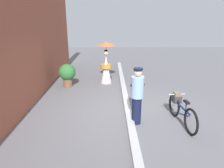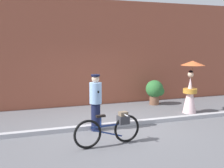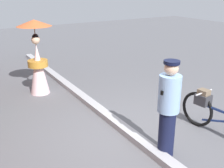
{
  "view_description": "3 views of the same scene",
  "coord_description": "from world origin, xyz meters",
  "px_view_note": "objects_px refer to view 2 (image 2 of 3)",
  "views": [
    {
      "loc": [
        -5.66,
        0.55,
        2.82
      ],
      "look_at": [
        -0.15,
        0.5,
        1.01
      ],
      "focal_mm": 32.19,
      "sensor_mm": 36.0,
      "label": 1
    },
    {
      "loc": [
        -2.8,
        -7.68,
        2.42
      ],
      "look_at": [
        0.11,
        0.48,
        1.21
      ],
      "focal_mm": 45.7,
      "sensor_mm": 36.0,
      "label": 2
    },
    {
      "loc": [
        -3.49,
        2.58,
        2.64
      ],
      "look_at": [
        0.28,
        0.31,
        1.04
      ],
      "focal_mm": 44.39,
      "sensor_mm": 36.0,
      "label": 3
    }
  ],
  "objects_px": {
    "person_with_parasol": "(191,86)",
    "potted_plant_by_door": "(155,90)",
    "bicycle_near_officer": "(111,128)",
    "person_officer": "(96,101)"
  },
  "relations": [
    {
      "from": "person_officer",
      "to": "potted_plant_by_door",
      "type": "relative_size",
      "value": 1.6
    },
    {
      "from": "person_officer",
      "to": "potted_plant_by_door",
      "type": "height_order",
      "value": "person_officer"
    },
    {
      "from": "bicycle_near_officer",
      "to": "potted_plant_by_door",
      "type": "relative_size",
      "value": 1.73
    },
    {
      "from": "bicycle_near_officer",
      "to": "potted_plant_by_door",
      "type": "bearing_deg",
      "value": 49.67
    },
    {
      "from": "person_with_parasol",
      "to": "potted_plant_by_door",
      "type": "distance_m",
      "value": 1.76
    },
    {
      "from": "person_with_parasol",
      "to": "potted_plant_by_door",
      "type": "height_order",
      "value": "person_with_parasol"
    },
    {
      "from": "person_with_parasol",
      "to": "bicycle_near_officer",
      "type": "bearing_deg",
      "value": -150.1
    },
    {
      "from": "bicycle_near_officer",
      "to": "person_with_parasol",
      "type": "relative_size",
      "value": 0.93
    },
    {
      "from": "bicycle_near_officer",
      "to": "person_officer",
      "type": "relative_size",
      "value": 1.08
    },
    {
      "from": "person_with_parasol",
      "to": "potted_plant_by_door",
      "type": "relative_size",
      "value": 1.86
    }
  ]
}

